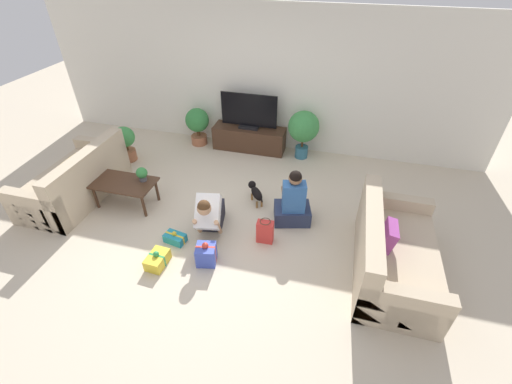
% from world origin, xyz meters
% --- Properties ---
extents(ground_plane, '(16.00, 16.00, 0.00)m').
position_xyz_m(ground_plane, '(0.00, 0.00, 0.00)').
color(ground_plane, beige).
extents(wall_back, '(8.40, 0.06, 2.60)m').
position_xyz_m(wall_back, '(0.00, 2.63, 1.30)').
color(wall_back, white).
rests_on(wall_back, ground_plane).
extents(sofa_left, '(0.92, 1.74, 0.85)m').
position_xyz_m(sofa_left, '(-2.39, 0.14, 0.29)').
color(sofa_left, '#C6B293').
rests_on(sofa_left, ground_plane).
extents(sofa_right, '(0.92, 1.74, 0.85)m').
position_xyz_m(sofa_right, '(2.39, -0.22, 0.29)').
color(sofa_right, '#C6B293').
rests_on(sofa_right, ground_plane).
extents(coffee_table, '(0.94, 0.53, 0.41)m').
position_xyz_m(coffee_table, '(-1.52, 0.16, 0.37)').
color(coffee_table, '#472D1E').
rests_on(coffee_table, ground_plane).
extents(tv_console, '(1.40, 0.43, 0.46)m').
position_xyz_m(tv_console, '(-0.15, 2.35, 0.23)').
color(tv_console, '#472D1E').
rests_on(tv_console, ground_plane).
extents(tv, '(1.07, 0.20, 0.68)m').
position_xyz_m(tv, '(-0.15, 2.35, 0.76)').
color(tv, black).
rests_on(tv, tv_console).
extents(potted_plant_back_left, '(0.46, 0.46, 0.75)m').
position_xyz_m(potted_plant_back_left, '(-1.20, 2.30, 0.45)').
color(potted_plant_back_left, '#A36042').
rests_on(potted_plant_back_left, ground_plane).
extents(potted_plant_corner_left, '(0.38, 0.38, 0.67)m').
position_xyz_m(potted_plant_corner_left, '(-2.24, 1.36, 0.39)').
color(potted_plant_corner_left, '#A36042').
rests_on(potted_plant_corner_left, ground_plane).
extents(potted_plant_back_right, '(0.57, 0.57, 0.92)m').
position_xyz_m(potted_plant_back_right, '(0.90, 2.30, 0.60)').
color(potted_plant_back_right, '#336B84').
rests_on(potted_plant_back_right, ground_plane).
extents(person_kneeling, '(0.45, 0.79, 0.76)m').
position_xyz_m(person_kneeling, '(-0.03, -0.10, 0.33)').
color(person_kneeling, '#23232D').
rests_on(person_kneeling, ground_plane).
extents(person_sitting, '(0.60, 0.56, 0.90)m').
position_xyz_m(person_sitting, '(1.05, 0.42, 0.32)').
color(person_sitting, '#283351').
rests_on(person_sitting, ground_plane).
extents(dog, '(0.34, 0.42, 0.29)m').
position_xyz_m(dog, '(0.41, 0.72, 0.19)').
color(dog, black).
rests_on(dog, ground_plane).
extents(gift_box_a, '(0.23, 0.34, 0.23)m').
position_xyz_m(gift_box_a, '(-0.47, -0.87, 0.08)').
color(gift_box_a, yellow).
rests_on(gift_box_a, ground_plane).
extents(gift_box_b, '(0.29, 0.29, 0.34)m').
position_xyz_m(gift_box_b, '(0.13, -0.67, 0.14)').
color(gift_box_b, '#3D51BC').
rests_on(gift_box_b, ground_plane).
extents(gift_box_c, '(0.31, 0.22, 0.18)m').
position_xyz_m(gift_box_c, '(-0.43, -0.43, 0.06)').
color(gift_box_c, teal).
rests_on(gift_box_c, ground_plane).
extents(gift_bag_a, '(0.23, 0.15, 0.36)m').
position_xyz_m(gift_bag_a, '(0.77, -0.10, 0.17)').
color(gift_bag_a, red).
rests_on(gift_bag_a, ground_plane).
extents(tabletop_plant, '(0.17, 0.17, 0.22)m').
position_xyz_m(tabletop_plant, '(-1.25, 0.28, 0.54)').
color(tabletop_plant, '#4C4C51').
rests_on(tabletop_plant, coffee_table).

